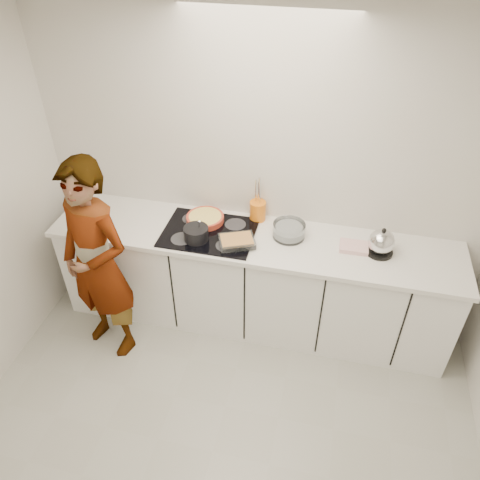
% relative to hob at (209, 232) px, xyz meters
% --- Properties ---
extents(floor, '(3.60, 3.20, 0.00)m').
position_rel_hob_xyz_m(floor, '(0.35, -1.26, -0.92)').
color(floor, '#AAAAA0').
rests_on(floor, ground).
extents(ceiling, '(3.60, 3.20, 0.00)m').
position_rel_hob_xyz_m(ceiling, '(0.35, -1.26, 1.68)').
color(ceiling, white).
rests_on(ceiling, wall_back).
extents(wall_back, '(3.60, 0.00, 2.60)m').
position_rel_hob_xyz_m(wall_back, '(0.35, 0.34, 0.38)').
color(wall_back, silver).
rests_on(wall_back, ground).
extents(base_cabinets, '(3.20, 0.58, 0.87)m').
position_rel_hob_xyz_m(base_cabinets, '(0.35, 0.02, -0.48)').
color(base_cabinets, white).
rests_on(base_cabinets, floor).
extents(countertop, '(3.24, 0.64, 0.04)m').
position_rel_hob_xyz_m(countertop, '(0.35, 0.02, -0.03)').
color(countertop, white).
rests_on(countertop, base_cabinets).
extents(hob, '(0.72, 0.54, 0.01)m').
position_rel_hob_xyz_m(hob, '(0.00, 0.00, 0.00)').
color(hob, black).
rests_on(hob, countertop).
extents(tart_dish, '(0.34, 0.34, 0.05)m').
position_rel_hob_xyz_m(tart_dish, '(-0.07, 0.13, 0.03)').
color(tart_dish, '#C33E28').
rests_on(tart_dish, hob).
extents(saucepan, '(0.24, 0.24, 0.18)m').
position_rel_hob_xyz_m(saucepan, '(-0.07, -0.12, 0.06)').
color(saucepan, black).
rests_on(saucepan, hob).
extents(baking_dish, '(0.32, 0.28, 0.05)m').
position_rel_hob_xyz_m(baking_dish, '(0.25, -0.11, 0.04)').
color(baking_dish, silver).
rests_on(baking_dish, hob).
extents(mixing_bowl, '(0.27, 0.27, 0.12)m').
position_rel_hob_xyz_m(mixing_bowl, '(0.62, 0.10, 0.05)').
color(mixing_bowl, silver).
rests_on(mixing_bowl, countertop).
extents(tea_towel, '(0.22, 0.16, 0.03)m').
position_rel_hob_xyz_m(tea_towel, '(1.12, 0.06, 0.01)').
color(tea_towel, white).
rests_on(tea_towel, countertop).
extents(kettle, '(0.22, 0.22, 0.23)m').
position_rel_hob_xyz_m(kettle, '(1.31, 0.05, 0.09)').
color(kettle, black).
rests_on(kettle, countertop).
extents(utensil_crock, '(0.16, 0.16, 0.16)m').
position_rel_hob_xyz_m(utensil_crock, '(0.33, 0.27, 0.08)').
color(utensil_crock, orange).
rests_on(utensil_crock, countertop).
extents(cook, '(0.72, 0.58, 1.71)m').
position_rel_hob_xyz_m(cook, '(-0.73, -0.50, -0.06)').
color(cook, white).
rests_on(cook, floor).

